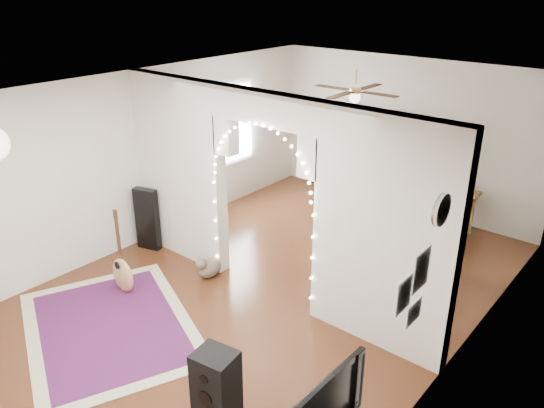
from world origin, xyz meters
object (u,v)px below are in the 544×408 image
Objects in this scene: dining_table at (436,194)px; dining_chair_right at (414,253)px; bookcase at (371,165)px; dining_chair_left at (401,214)px; acoustic_guitar at (121,262)px; floor_speaker at (217,396)px.

dining_table is 2.10× the size of dining_chair_right.
bookcase reaches higher than dining_chair_left.
acoustic_guitar is 1.10× the size of floor_speaker.
dining_chair_right is at bearing -37.80° from dining_chair_left.
dining_table is 0.66m from dining_chair_left.
bookcase is 2.29m from dining_chair_right.
acoustic_guitar is 5.01m from dining_table.
dining_chair_right is (2.72, 3.06, -0.18)m from acoustic_guitar.
floor_speaker reaches higher than dining_chair_right.
dining_table is at bearing 84.86° from floor_speaker.
dining_chair_left is at bearing 90.09° from floor_speaker.
acoustic_guitar is at bearing -93.63° from bookcase.
dining_chair_right is (0.77, -1.09, -0.01)m from dining_chair_left.
floor_speaker is 1.56× the size of dining_chair_left.
bookcase is 1.11m from dining_chair_left.
bookcase is 1.34m from dining_table.
dining_chair_left is 1.03× the size of dining_chair_right.
bookcase is at bearing 173.13° from dining_table.
floor_speaker is at bearing -85.87° from dining_table.
acoustic_guitar is 4.10m from dining_chair_right.
acoustic_guitar reaches higher than dining_table.
dining_table is (1.32, -0.18, -0.16)m from bookcase.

